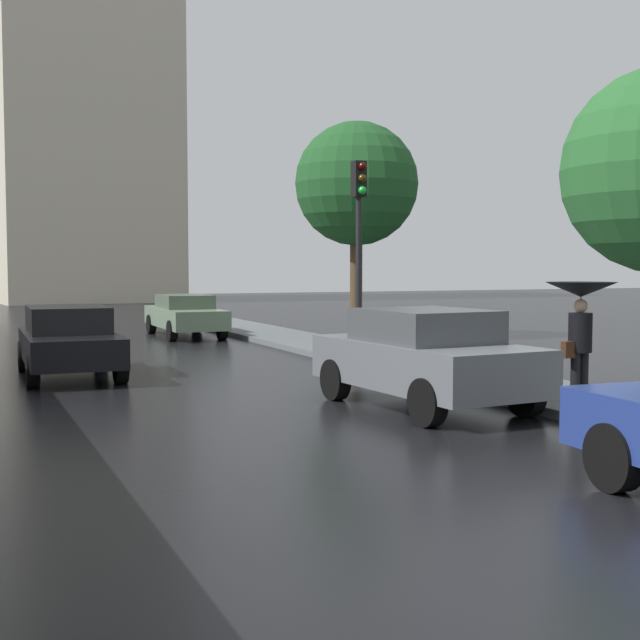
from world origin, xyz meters
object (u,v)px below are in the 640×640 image
object	(u,v)px
car_black_far_ahead	(69,340)
street_tree_far	(356,185)
car_green_behind_camera	(185,315)
pedestrian_with_umbrella_near	(581,307)
traffic_light	(359,222)
car_grey_near_kerb	(425,357)

from	to	relation	value
car_black_far_ahead	street_tree_far	distance (m)	10.93
car_black_far_ahead	car_green_behind_camera	xyz separation A→B (m)	(4.43, 8.42, -0.05)
car_black_far_ahead	pedestrian_with_umbrella_near	size ratio (longest dim) A/B	2.21
car_green_behind_camera	pedestrian_with_umbrella_near	world-z (taller)	pedestrian_with_umbrella_near
traffic_light	car_green_behind_camera	bearing A→B (deg)	99.10
car_black_far_ahead	street_tree_far	size ratio (longest dim) A/B	0.62
traffic_light	street_tree_far	world-z (taller)	street_tree_far
car_black_far_ahead	street_tree_far	world-z (taller)	street_tree_far
car_black_far_ahead	traffic_light	world-z (taller)	traffic_light
car_grey_near_kerb	car_green_behind_camera	xyz separation A→B (m)	(-0.09, 14.26, -0.11)
car_grey_near_kerb	pedestrian_with_umbrella_near	size ratio (longest dim) A/B	2.26
pedestrian_with_umbrella_near	traffic_light	xyz separation A→B (m)	(-0.51, 6.36, 1.52)
traffic_light	pedestrian_with_umbrella_near	bearing A→B (deg)	-85.44
car_grey_near_kerb	car_green_behind_camera	world-z (taller)	car_grey_near_kerb
car_green_behind_camera	car_black_far_ahead	bearing A→B (deg)	-116.78
car_grey_near_kerb	street_tree_far	bearing A→B (deg)	65.03
car_green_behind_camera	traffic_light	bearing A→B (deg)	-79.96
car_grey_near_kerb	car_black_far_ahead	bearing A→B (deg)	123.46
car_black_far_ahead	pedestrian_with_umbrella_near	world-z (taller)	pedestrian_with_umbrella_near
car_green_behind_camera	traffic_light	size ratio (longest dim) A/B	1.09
car_green_behind_camera	street_tree_far	size ratio (longest dim) A/B	0.73
pedestrian_with_umbrella_near	car_green_behind_camera	bearing A→B (deg)	88.36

